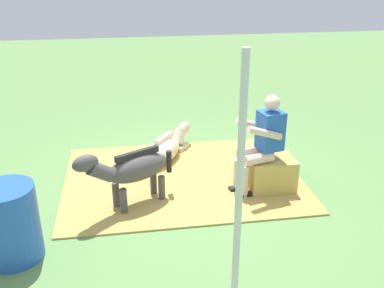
{
  "coord_description": "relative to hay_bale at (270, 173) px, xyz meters",
  "views": [
    {
      "loc": [
        0.71,
        5.33,
        3.0
      ],
      "look_at": [
        -0.16,
        -0.22,
        0.55
      ],
      "focal_mm": 41.15,
      "sensor_mm": 36.0,
      "label": 1
    }
  ],
  "objects": [
    {
      "name": "ground_plane",
      "position": [
        1.17,
        -0.22,
        -0.23
      ],
      "size": [
        24.0,
        24.0,
        0.0
      ],
      "primitive_type": "plane",
      "color": "#608C4C"
    },
    {
      "name": "hay_patch",
      "position": [
        1.15,
        -0.46,
        -0.22
      ],
      "size": [
        3.34,
        2.48,
        0.02
      ],
      "primitive_type": "cube",
      "color": "tan",
      "rests_on": "ground"
    },
    {
      "name": "hay_bale",
      "position": [
        0.0,
        0.0,
        0.0
      ],
      "size": [
        0.61,
        0.5,
        0.47
      ],
      "primitive_type": "cube",
      "color": "tan",
      "rests_on": "ground"
    },
    {
      "name": "person_seated",
      "position": [
        0.16,
        0.02,
        0.51
      ],
      "size": [
        0.71,
        0.51,
        1.35
      ],
      "color": "beige",
      "rests_on": "ground"
    },
    {
      "name": "pony_standing",
      "position": [
        1.87,
        0.17,
        0.29
      ],
      "size": [
        1.23,
        0.8,
        0.88
      ],
      "color": "#4C4747",
      "rests_on": "ground"
    },
    {
      "name": "pony_lying",
      "position": [
        1.34,
        -1.12,
        -0.04
      ],
      "size": [
        1.01,
        1.24,
        0.42
      ],
      "color": "beige",
      "rests_on": "ground"
    },
    {
      "name": "soda_bottle",
      "position": [
        -0.47,
        -0.37,
        -0.11
      ],
      "size": [
        0.07,
        0.07,
        0.24
      ],
      "color": "#268C3F",
      "rests_on": "ground"
    },
    {
      "name": "water_barrel",
      "position": [
        3.15,
        1.01,
        0.19
      ],
      "size": [
        0.59,
        0.59,
        0.84
      ],
      "primitive_type": "cylinder",
      "color": "blue",
      "rests_on": "ground"
    },
    {
      "name": "tent_pole_left",
      "position": [
        1.07,
        2.25,
        0.97
      ],
      "size": [
        0.06,
        0.06,
        2.42
      ],
      "primitive_type": "cylinder",
      "color": "silver",
      "rests_on": "ground"
    }
  ]
}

